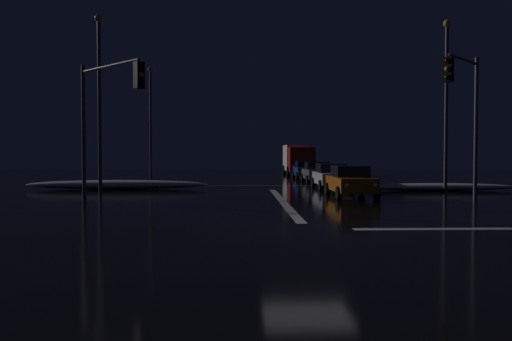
% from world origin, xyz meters
% --- Properties ---
extents(ground, '(120.00, 120.00, 0.10)m').
position_xyz_m(ground, '(0.00, 0.00, -0.05)').
color(ground, black).
extents(stop_line_north, '(0.35, 14.88, 0.01)m').
position_xyz_m(stop_line_north, '(0.00, 8.67, 0.00)').
color(stop_line_north, white).
rests_on(stop_line_north, ground).
extents(centre_line_ns, '(22.00, 0.15, 0.01)m').
position_xyz_m(centre_line_ns, '(0.00, 20.27, 0.00)').
color(centre_line_ns, yellow).
rests_on(centre_line_ns, ground).
extents(snow_bank_left_curb, '(11.06, 1.50, 0.56)m').
position_xyz_m(snow_bank_left_curb, '(-9.47, 16.89, 0.28)').
color(snow_bank_left_curb, white).
rests_on(snow_bank_left_curb, ground).
extents(snow_bank_right_curb, '(9.49, 1.50, 0.45)m').
position_xyz_m(snow_bank_right_curb, '(9.47, 15.04, 0.22)').
color(snow_bank_right_curb, white).
rests_on(snow_bank_right_curb, ground).
extents(sedan_orange, '(2.02, 4.33, 1.57)m').
position_xyz_m(sedan_orange, '(3.59, 10.86, 0.80)').
color(sedan_orange, '#C66014').
rests_on(sedan_orange, ground).
extents(sedan_white, '(2.02, 4.33, 1.57)m').
position_xyz_m(sedan_white, '(3.67, 16.75, 0.80)').
color(sedan_white, silver).
rests_on(sedan_white, ground).
extents(sedan_gray, '(2.02, 4.33, 1.57)m').
position_xyz_m(sedan_gray, '(3.77, 23.30, 0.80)').
color(sedan_gray, slate).
rests_on(sedan_gray, ground).
extents(sedan_blue, '(2.02, 4.33, 1.57)m').
position_xyz_m(sedan_blue, '(3.70, 29.49, 0.80)').
color(sedan_blue, navy).
rests_on(sedan_blue, ground).
extents(box_truck, '(2.68, 8.28, 3.08)m').
position_xyz_m(box_truck, '(3.85, 37.02, 1.71)').
color(box_truck, red).
rests_on(box_truck, ground).
extents(traffic_signal_ne, '(2.56, 2.56, 6.63)m').
position_xyz_m(traffic_signal_ne, '(8.14, 8.14, 4.50)').
color(traffic_signal_ne, '#4C4C51').
rests_on(traffic_signal_ne, ground).
extents(traffic_signal_nw, '(3.48, 3.48, 6.19)m').
position_xyz_m(traffic_signal_nw, '(-7.71, 7.71, 4.30)').
color(traffic_signal_nw, '#4C4C51').
rests_on(traffic_signal_nw, ground).
extents(streetlamp_left_far, '(0.44, 0.44, 9.73)m').
position_xyz_m(streetlamp_left_far, '(-9.77, 30.27, 5.56)').
color(streetlamp_left_far, '#424247').
rests_on(streetlamp_left_far, ground).
extents(streetlamp_left_near, '(0.44, 0.44, 9.89)m').
position_xyz_m(streetlamp_left_near, '(-9.77, 14.27, 5.65)').
color(streetlamp_left_near, '#424247').
rests_on(streetlamp_left_near, ground).
extents(streetlamp_right_near, '(0.44, 0.44, 9.75)m').
position_xyz_m(streetlamp_right_near, '(9.77, 14.27, 5.58)').
color(streetlamp_right_near, '#424247').
rests_on(streetlamp_right_near, ground).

